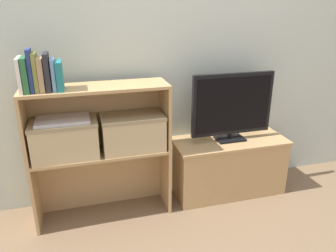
% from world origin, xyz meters
% --- Properties ---
extents(ground_plane, '(16.00, 16.00, 0.00)m').
position_xyz_m(ground_plane, '(0.00, 0.00, 0.00)').
color(ground_plane, brown).
extents(wall_back, '(10.00, 0.05, 2.40)m').
position_xyz_m(wall_back, '(0.00, 0.40, 1.20)').
color(wall_back, '#B2BCB2').
rests_on(wall_back, ground_plane).
extents(tv_stand, '(0.89, 0.38, 0.46)m').
position_xyz_m(tv_stand, '(0.51, 0.18, 0.23)').
color(tv_stand, tan).
rests_on(tv_stand, ground_plane).
extents(tv, '(0.64, 0.14, 0.53)m').
position_xyz_m(tv, '(0.51, 0.18, 0.73)').
color(tv, black).
rests_on(tv, tv_stand).
extents(bookshelf_lower_tier, '(0.94, 0.28, 0.50)m').
position_xyz_m(bookshelf_lower_tier, '(-0.48, 0.20, 0.31)').
color(bookshelf_lower_tier, tan).
rests_on(bookshelf_lower_tier, ground_plane).
extents(bookshelf_upper_tier, '(0.94, 0.28, 0.46)m').
position_xyz_m(bookshelf_upper_tier, '(-0.48, 0.20, 0.79)').
color(bookshelf_upper_tier, tan).
rests_on(bookshelf_upper_tier, bookshelf_lower_tier).
extents(book_ivory, '(0.02, 0.16, 0.21)m').
position_xyz_m(book_ivory, '(-0.91, 0.10, 1.06)').
color(book_ivory, silver).
rests_on(book_ivory, bookshelf_upper_tier).
extents(book_forest, '(0.03, 0.15, 0.21)m').
position_xyz_m(book_forest, '(-0.88, 0.10, 1.06)').
color(book_forest, '#286638').
rests_on(book_forest, bookshelf_upper_tier).
extents(book_navy, '(0.02, 0.13, 0.25)m').
position_xyz_m(book_navy, '(-0.85, 0.10, 1.09)').
color(book_navy, navy).
rests_on(book_navy, bookshelf_upper_tier).
extents(book_olive, '(0.02, 0.13, 0.23)m').
position_xyz_m(book_olive, '(-0.82, 0.10, 1.08)').
color(book_olive, olive).
rests_on(book_olive, bookshelf_upper_tier).
extents(book_tan, '(0.03, 0.13, 0.20)m').
position_xyz_m(book_tan, '(-0.79, 0.10, 1.06)').
color(book_tan, tan).
rests_on(book_tan, bookshelf_upper_tier).
extents(book_charcoal, '(0.03, 0.15, 0.23)m').
position_xyz_m(book_charcoal, '(-0.76, 0.10, 1.07)').
color(book_charcoal, '#232328').
rests_on(book_charcoal, bookshelf_upper_tier).
extents(book_skyblue, '(0.02, 0.13, 0.19)m').
position_xyz_m(book_skyblue, '(-0.72, 0.10, 1.06)').
color(book_skyblue, '#709ECC').
rests_on(book_skyblue, bookshelf_upper_tier).
extents(book_teal, '(0.04, 0.16, 0.17)m').
position_xyz_m(book_teal, '(-0.69, 0.10, 1.05)').
color(book_teal, '#1E7075').
rests_on(book_teal, bookshelf_upper_tier).
extents(storage_basket_left, '(0.43, 0.25, 0.25)m').
position_xyz_m(storage_basket_left, '(-0.70, 0.13, 0.63)').
color(storage_basket_left, tan).
rests_on(storage_basket_left, bookshelf_lower_tier).
extents(storage_basket_right, '(0.43, 0.25, 0.25)m').
position_xyz_m(storage_basket_right, '(-0.26, 0.13, 0.63)').
color(storage_basket_right, tan).
rests_on(storage_basket_right, bookshelf_lower_tier).
extents(laptop, '(0.34, 0.21, 0.02)m').
position_xyz_m(laptop, '(-0.70, 0.13, 0.76)').
color(laptop, '#BCBCC1').
rests_on(laptop, storage_basket_left).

